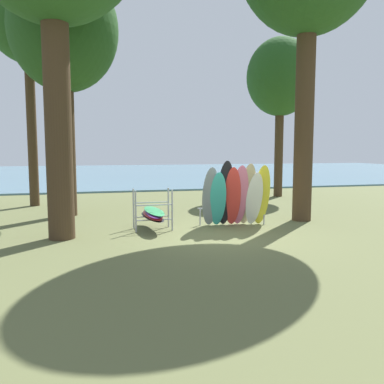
{
  "coord_description": "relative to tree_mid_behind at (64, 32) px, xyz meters",
  "views": [
    {
      "loc": [
        -3.66,
        -11.06,
        2.48
      ],
      "look_at": [
        -0.48,
        1.41,
        1.1
      ],
      "focal_mm": 38.03,
      "sensor_mm": 36.0,
      "label": 1
    }
  ],
  "objects": [
    {
      "name": "tree_far_right_back",
      "position": [
        -1.59,
        3.07,
        1.23
      ],
      "size": [
        3.36,
        3.36,
        9.88
      ],
      "color": "#42301E",
      "rests_on": "ground"
    },
    {
      "name": "tree_far_left_back",
      "position": [
        10.25,
        3.66,
        -0.59
      ],
      "size": [
        3.41,
        3.41,
        8.05
      ],
      "color": "#42301E",
      "rests_on": "ground"
    },
    {
      "name": "tree_mid_behind",
      "position": [
        0.0,
        0.0,
        0.0
      ],
      "size": [
        3.84,
        3.84,
        8.91
      ],
      "color": "#42301E",
      "rests_on": "ground"
    },
    {
      "name": "ground_plane",
      "position": [
        4.38,
        -4.56,
        -6.6
      ],
      "size": [
        80.0,
        80.0,
        0.0
      ],
      "primitive_type": "plane",
      "color": "#60663D"
    },
    {
      "name": "board_storage_rack",
      "position": [
        2.6,
        -3.4,
        -6.11
      ],
      "size": [
        1.15,
        2.13,
        1.25
      ],
      "color": "#9EA0A5",
      "rests_on": "ground"
    },
    {
      "name": "leaning_board_pile",
      "position": [
        5.21,
        -3.64,
        -5.64
      ],
      "size": [
        2.3,
        1.2,
        2.13
      ],
      "color": "gray",
      "rests_on": "ground"
    },
    {
      "name": "lake_water",
      "position": [
        4.38,
        25.52,
        -6.55
      ],
      "size": [
        80.0,
        36.0,
        0.1
      ],
      "primitive_type": "cube",
      "color": "slate",
      "rests_on": "ground"
    }
  ]
}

